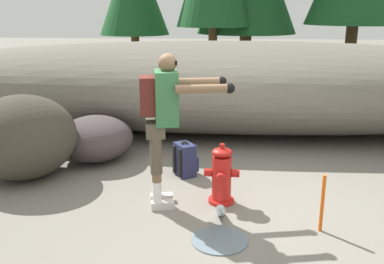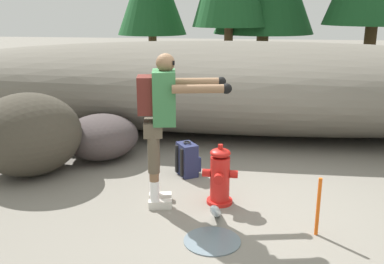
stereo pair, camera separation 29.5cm
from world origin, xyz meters
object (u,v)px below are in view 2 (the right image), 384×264
(boulder_mid, at_px, (101,137))
(fire_hydrant, at_px, (220,177))
(survey_stake, at_px, (318,207))
(spare_backpack, at_px, (187,160))
(boulder_large, at_px, (28,134))
(utility_worker, at_px, (163,112))

(boulder_mid, bearing_deg, fire_hydrant, -35.35)
(fire_hydrant, relative_size, survey_stake, 1.18)
(spare_backpack, height_order, survey_stake, survey_stake)
(boulder_large, relative_size, boulder_mid, 1.23)
(fire_hydrant, xyz_separation_m, survey_stake, (1.01, -0.59, -0.02))
(spare_backpack, xyz_separation_m, boulder_large, (-2.10, -0.24, 0.34))
(utility_worker, bearing_deg, survey_stake, -27.53)
(boulder_large, height_order, survey_stake, boulder_large)
(utility_worker, bearing_deg, boulder_large, 149.10)
(spare_backpack, distance_m, boulder_mid, 1.47)
(spare_backpack, bearing_deg, boulder_mid, 126.12)
(spare_backpack, bearing_deg, survey_stake, -76.42)
(utility_worker, xyz_separation_m, spare_backpack, (0.13, 0.94, -0.87))
(spare_backpack, relative_size, survey_stake, 0.78)
(boulder_mid, bearing_deg, utility_worker, -49.31)
(boulder_large, xyz_separation_m, survey_stake, (3.61, -1.16, -0.25))
(fire_hydrant, xyz_separation_m, spare_backpack, (-0.50, 0.81, -0.11))
(fire_hydrant, xyz_separation_m, boulder_mid, (-1.87, 1.33, 0.01))
(spare_backpack, distance_m, survey_stake, 2.06)
(boulder_large, distance_m, survey_stake, 3.80)
(fire_hydrant, distance_m, boulder_mid, 2.29)
(fire_hydrant, xyz_separation_m, boulder_large, (-2.60, 0.57, 0.23))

